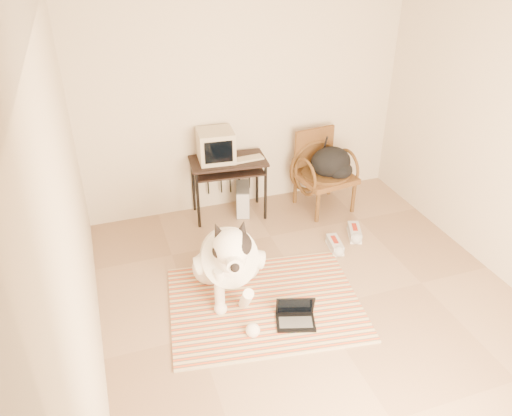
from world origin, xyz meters
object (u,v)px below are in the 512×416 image
pc_tower (243,199)px  backpack (332,163)px  laptop (295,315)px  rattan_chair (323,171)px  computer_desk (228,168)px  crt_monitor (216,146)px  dog (228,259)px

pc_tower → backpack: backpack is taller
laptop → pc_tower: pc_tower is taller
pc_tower → rattan_chair: rattan_chair is taller
laptop → backpack: (1.24, 1.82, 0.54)m
computer_desk → crt_monitor: bearing=158.4°
laptop → rattan_chair: bearing=58.8°
computer_desk → backpack: 1.29m
dog → backpack: 2.10m
backpack → laptop: bearing=-124.1°
dog → pc_tower: bearing=67.5°
crt_monitor → pc_tower: 0.82m
laptop → pc_tower: size_ratio=1.00×
computer_desk → rattan_chair: 1.21m
crt_monitor → rattan_chair: size_ratio=0.45×
laptop → pc_tower: (0.15, 2.07, 0.10)m
rattan_chair → backpack: bearing=-51.0°
computer_desk → backpack: bearing=-10.8°
computer_desk → crt_monitor: (-0.13, 0.05, 0.29)m
dog → computer_desk: bearing=73.6°
rattan_chair → backpack: size_ratio=1.93×
crt_monitor → backpack: bearing=-11.9°
dog → rattan_chair: (1.62, 1.32, 0.08)m
pc_tower → computer_desk: bearing=-177.6°
computer_desk → rattan_chair: size_ratio=0.96×
dog → pc_tower: 1.61m
laptop → crt_monitor: 2.29m
dog → crt_monitor: 1.63m
computer_desk → backpack: (1.27, -0.24, -0.02)m
rattan_chair → pc_tower: bearing=171.3°
rattan_chair → backpack: (0.08, -0.09, 0.13)m
laptop → backpack: bearing=55.9°
laptop → crt_monitor: bearing=94.4°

